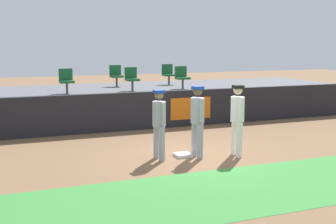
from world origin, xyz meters
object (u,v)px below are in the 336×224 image
object	(u,v)px
player_runner_visitor	(159,120)
seat_front_right	(182,76)
player_fielder_home	(237,115)
player_coach_visitor	(197,116)
seat_back_center	(116,75)
seat_front_center	(132,78)
seat_back_right	(168,73)
first_base	(183,155)
seat_front_left	(66,80)

from	to	relation	value
player_runner_visitor	seat_front_right	world-z (taller)	seat_front_right
player_fielder_home	player_coach_visitor	xyz separation A→B (m)	(-0.99, 0.24, -0.00)
seat_front_right	seat_back_center	size ratio (longest dim) A/B	1.00
player_coach_visitor	seat_front_center	size ratio (longest dim) A/B	2.13
seat_back_right	player_coach_visitor	bearing A→B (deg)	-106.79
first_base	seat_front_center	world-z (taller)	seat_front_center
player_coach_visitor	seat_front_left	size ratio (longest dim) A/B	2.13
seat_front_right	player_coach_visitor	bearing A→B (deg)	-110.18
first_base	player_coach_visitor	size ratio (longest dim) A/B	0.22
player_fielder_home	seat_back_right	xyz separation A→B (m)	(1.22, 7.59, 0.58)
seat_front_right	first_base	bearing A→B (deg)	-113.62
player_fielder_home	seat_back_center	distance (m)	7.68
player_coach_visitor	seat_front_right	xyz separation A→B (m)	(2.04, 5.55, 0.58)
player_fielder_home	seat_back_center	xyz separation A→B (m)	(-1.00, 7.59, 0.58)
seat_back_right	seat_front_center	xyz separation A→B (m)	(-2.15, -1.80, -0.00)
player_runner_visitor	seat_front_right	bearing A→B (deg)	144.49
player_fielder_home	player_runner_visitor	size ratio (longest dim) A/B	1.05
player_fielder_home	seat_front_center	bearing A→B (deg)	-163.49
seat_back_right	seat_front_right	bearing A→B (deg)	-95.66
player_runner_visitor	player_coach_visitor	distance (m)	0.97
player_runner_visitor	seat_front_right	distance (m)	6.20
first_base	seat_back_right	distance (m)	7.74
seat_back_center	seat_back_right	bearing A→B (deg)	0.00
player_runner_visitor	player_coach_visitor	xyz separation A→B (m)	(0.96, -0.16, 0.04)
player_fielder_home	seat_front_left	xyz separation A→B (m)	(-3.25, 5.79, 0.57)
player_coach_visitor	seat_front_right	world-z (taller)	seat_front_right
player_runner_visitor	seat_back_center	world-z (taller)	seat_back_center
seat_back_right	seat_front_center	size ratio (longest dim) A/B	1.00
first_base	player_fielder_home	bearing A→B (deg)	-18.89
seat_front_right	seat_front_left	bearing A→B (deg)	-180.00
seat_front_right	player_runner_visitor	bearing A→B (deg)	-119.09
player_fielder_home	player_runner_visitor	bearing A→B (deg)	-94.30
seat_back_right	seat_back_center	size ratio (longest dim) A/B	1.00
player_fielder_home	seat_front_left	distance (m)	6.67
seat_back_center	player_fielder_home	bearing A→B (deg)	-82.46
seat_front_left	seat_back_right	distance (m)	4.83
first_base	player_fielder_home	world-z (taller)	player_fielder_home
seat_back_right	seat_front_right	distance (m)	1.81
first_base	seat_back_right	world-z (taller)	seat_back_right
player_fielder_home	seat_back_center	bearing A→B (deg)	-165.06
player_coach_visitor	player_fielder_home	bearing A→B (deg)	75.21
seat_front_right	seat_front_center	size ratio (longest dim) A/B	1.00
player_fielder_home	player_runner_visitor	distance (m)	1.99
player_runner_visitor	seat_back_right	xyz separation A→B (m)	(3.18, 7.19, 0.62)
player_coach_visitor	seat_front_right	distance (m)	5.94
player_coach_visitor	seat_front_center	bearing A→B (deg)	178.38
seat_back_center	seat_front_center	distance (m)	1.80
first_base	seat_back_center	xyz separation A→B (m)	(0.29, 7.15, 1.58)
player_fielder_home	seat_front_right	world-z (taller)	seat_front_right
seat_front_right	seat_back_center	xyz separation A→B (m)	(-2.05, 1.80, -0.00)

